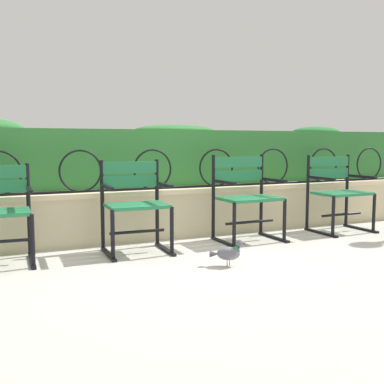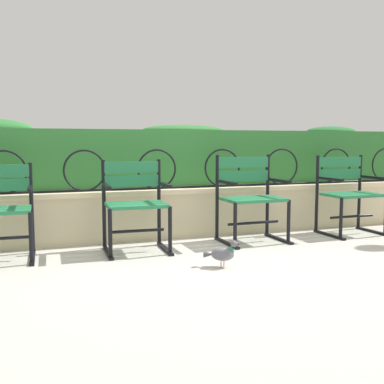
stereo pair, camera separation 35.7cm
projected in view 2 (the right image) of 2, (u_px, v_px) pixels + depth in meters
ground_plane at (194, 251)px, 4.36m from camera, size 60.00×60.00×0.00m
stone_wall at (171, 212)px, 5.05m from camera, size 7.81×0.41×0.52m
iron_arch_fence at (159, 171)px, 4.88m from camera, size 7.27×0.02×0.42m
hedge_row at (157, 155)px, 5.37m from camera, size 7.66×0.49×0.74m
park_chair_centre_left at (135, 202)px, 4.36m from camera, size 0.60×0.54×0.85m
park_chair_centre_right at (250, 195)px, 4.79m from camera, size 0.65×0.53×0.88m
park_chair_rightmost at (348, 192)px, 5.19m from camera, size 0.64×0.53×0.87m
pigeon_near_chairs at (222, 253)px, 3.81m from camera, size 0.27×0.19×0.22m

